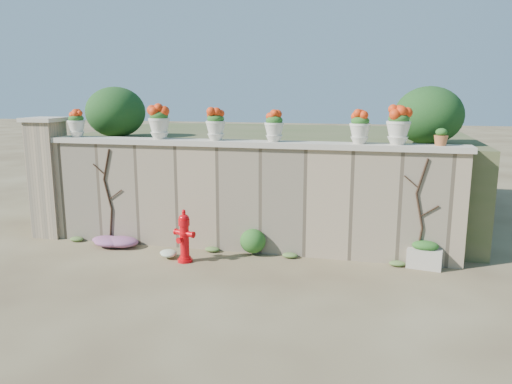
% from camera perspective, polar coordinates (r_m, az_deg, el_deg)
% --- Properties ---
extents(ground, '(80.00, 80.00, 0.00)m').
position_cam_1_polar(ground, '(8.12, -5.00, -10.34)').
color(ground, brown).
rests_on(ground, ground).
extents(stone_wall, '(8.00, 0.40, 2.00)m').
position_cam_1_polar(stone_wall, '(9.47, -1.68, -0.77)').
color(stone_wall, '#9A8467').
rests_on(stone_wall, ground).
extents(wall_cap, '(8.10, 0.52, 0.10)m').
position_cam_1_polar(wall_cap, '(9.31, -1.72, 5.56)').
color(wall_cap, beige).
rests_on(wall_cap, stone_wall).
extents(gate_pillar, '(0.72, 0.72, 2.48)m').
position_cam_1_polar(gate_pillar, '(11.23, -22.60, 1.62)').
color(gate_pillar, '#9A8467').
rests_on(gate_pillar, ground).
extents(raised_fill, '(9.00, 6.00, 2.00)m').
position_cam_1_polar(raised_fill, '(12.54, 2.13, 2.26)').
color(raised_fill, '#384C23').
rests_on(raised_fill, ground).
extents(back_shrub_left, '(1.30, 1.30, 1.10)m').
position_cam_1_polar(back_shrub_left, '(11.60, -15.75, 8.79)').
color(back_shrub_left, '#143814').
rests_on(back_shrub_left, raised_fill).
extents(back_shrub_right, '(1.30, 1.30, 1.10)m').
position_cam_1_polar(back_shrub_right, '(10.19, 19.14, 8.27)').
color(back_shrub_right, '#143814').
rests_on(back_shrub_right, raised_fill).
extents(vine_left, '(0.60, 0.04, 1.91)m').
position_cam_1_polar(vine_left, '(10.30, -16.52, -0.31)').
color(vine_left, black).
rests_on(vine_left, ground).
extents(vine_right, '(0.60, 0.04, 1.91)m').
position_cam_1_polar(vine_right, '(8.98, 18.24, -2.10)').
color(vine_right, black).
rests_on(vine_right, ground).
extents(fire_hydrant, '(0.41, 0.29, 0.95)m').
position_cam_1_polar(fire_hydrant, '(8.99, -8.19, -4.99)').
color(fire_hydrant, red).
rests_on(fire_hydrant, ground).
extents(planter_box, '(0.62, 0.43, 0.48)m').
position_cam_1_polar(planter_box, '(9.17, 18.72, -6.85)').
color(planter_box, beige).
rests_on(planter_box, ground).
extents(green_shrub, '(0.63, 0.56, 0.60)m').
position_cam_1_polar(green_shrub, '(9.36, -0.59, -5.37)').
color(green_shrub, '#1E5119').
rests_on(green_shrub, ground).
extents(magenta_clump, '(0.94, 0.62, 0.25)m').
position_cam_1_polar(magenta_clump, '(10.21, -16.26, -5.40)').
color(magenta_clump, '#C427B4').
rests_on(magenta_clump, ground).
extents(white_flowers, '(0.54, 0.44, 0.20)m').
position_cam_1_polar(white_flowers, '(9.35, -10.30, -6.85)').
color(white_flowers, white).
rests_on(white_flowers, ground).
extents(urn_pot_0, '(0.34, 0.34, 0.54)m').
position_cam_1_polar(urn_pot_0, '(10.69, -19.84, 7.35)').
color(urn_pot_0, beige).
rests_on(urn_pot_0, wall_cap).
extents(urn_pot_1, '(0.41, 0.41, 0.64)m').
position_cam_1_polar(urn_pot_1, '(9.83, -11.01, 7.82)').
color(urn_pot_1, beige).
rests_on(urn_pot_1, wall_cap).
extents(urn_pot_2, '(0.37, 0.37, 0.58)m').
position_cam_1_polar(urn_pot_2, '(9.42, -4.63, 7.66)').
color(urn_pot_2, beige).
rests_on(urn_pot_2, wall_cap).
extents(urn_pot_3, '(0.36, 0.36, 0.56)m').
position_cam_1_polar(urn_pot_3, '(9.14, 2.09, 7.50)').
color(urn_pot_3, beige).
rests_on(urn_pot_3, wall_cap).
extents(urn_pot_4, '(0.37, 0.37, 0.57)m').
position_cam_1_polar(urn_pot_4, '(8.96, 11.79, 7.23)').
color(urn_pot_4, beige).
rests_on(urn_pot_4, wall_cap).
extents(urn_pot_5, '(0.41, 0.41, 0.65)m').
position_cam_1_polar(urn_pot_5, '(8.96, 15.96, 7.28)').
color(urn_pot_5, beige).
rests_on(urn_pot_5, wall_cap).
extents(terracotta_pot, '(0.24, 0.24, 0.28)m').
position_cam_1_polar(terracotta_pot, '(9.04, 20.39, 5.82)').
color(terracotta_pot, '#A75E33').
rests_on(terracotta_pot, wall_cap).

